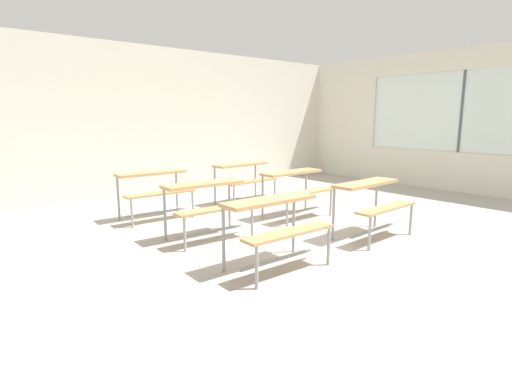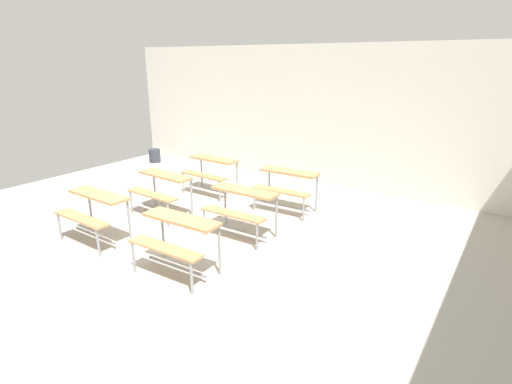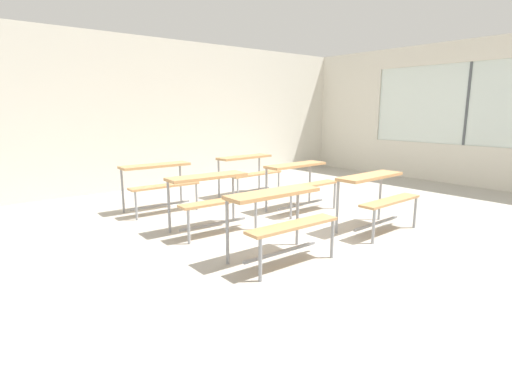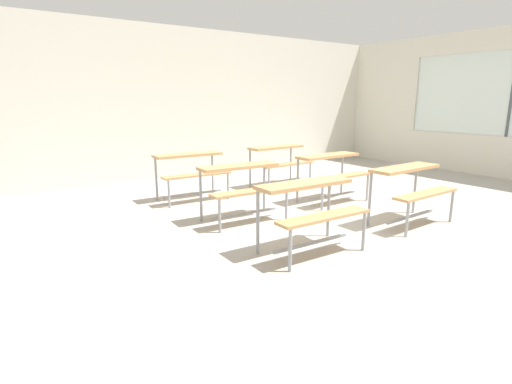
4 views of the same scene
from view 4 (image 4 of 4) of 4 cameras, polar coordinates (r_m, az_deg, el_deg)
name	(u,v)px [view 4 (image 4 of 4)]	position (r m, az deg, el deg)	size (l,w,h in m)	color
ground	(353,229)	(5.29, 13.73, -5.11)	(10.00, 9.00, 0.05)	#ADA89E
wall_back	(194,104)	(8.68, -8.87, 12.37)	(10.00, 0.12, 3.00)	silver
desk_bench_r0c0	(311,200)	(4.21, 7.83, -1.20)	(1.11, 0.62, 0.74)	tan
desk_bench_r0c1	(412,181)	(5.51, 21.34, 1.42)	(1.12, 0.62, 0.74)	tan
desk_bench_r1c0	(243,179)	(5.27, -1.89, 1.83)	(1.13, 0.64, 0.74)	tan
desk_bench_r1c1	(332,166)	(6.39, 10.87, 3.60)	(1.11, 0.60, 0.74)	tan
desk_bench_r2c0	(191,165)	(6.47, -9.25, 3.79)	(1.12, 0.63, 0.74)	tan
desk_bench_r2c1	(280,156)	(7.42, 3.42, 5.12)	(1.12, 0.64, 0.74)	tan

